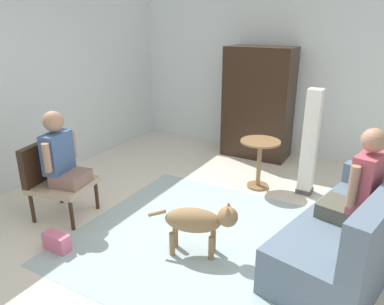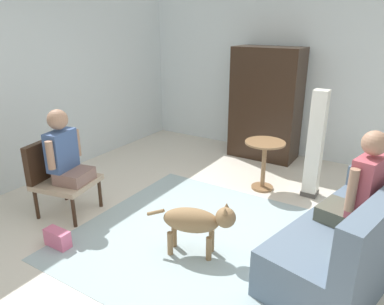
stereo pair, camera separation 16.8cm
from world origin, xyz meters
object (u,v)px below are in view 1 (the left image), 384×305
at_px(dog, 199,221).
at_px(armchair, 53,175).
at_px(couch, 357,232).
at_px(armoire_cabinet, 258,103).
at_px(person_on_armchair, 61,154).
at_px(round_end_table, 260,156).
at_px(handbag, 57,242).
at_px(person_on_couch, 360,185).
at_px(column_lamp, 310,144).

bearing_deg(dog, armchair, -176.09).
distance_m(couch, armoire_cabinet, 3.06).
bearing_deg(person_on_armchair, round_end_table, 47.62).
xyz_separation_m(round_end_table, handbag, (-1.26, -2.41, -0.37)).
distance_m(person_on_armchair, handbag, 0.98).
xyz_separation_m(person_on_couch, dog, (-1.31, -0.60, -0.44)).
bearing_deg(person_on_couch, round_end_table, 138.58).
relative_size(person_on_couch, person_on_armchair, 1.07).
bearing_deg(couch, armchair, -167.03).
xyz_separation_m(couch, armchair, (-3.21, -0.74, 0.18)).
bearing_deg(handbag, couch, 25.62).
relative_size(column_lamp, handbag, 4.96).
height_order(round_end_table, armoire_cabinet, armoire_cabinet).
distance_m(armchair, handbag, 0.88).
height_order(armchair, person_on_couch, person_on_couch).
bearing_deg(column_lamp, armchair, -140.27).
distance_m(armchair, round_end_table, 2.64).
bearing_deg(handbag, dog, 26.96).
bearing_deg(column_lamp, person_on_armchair, -138.97).
bearing_deg(armchair, person_on_couch, 12.88).
relative_size(dog, column_lamp, 0.60).
height_order(person_on_couch, person_on_armchair, person_on_couch).
bearing_deg(person_on_armchair, dog, 3.25).
relative_size(person_on_couch, column_lamp, 0.64).
distance_m(armoire_cabinet, handbag, 3.80).
bearing_deg(person_on_armchair, person_on_couch, 12.94).
height_order(person_on_armchair, round_end_table, person_on_armchair).
bearing_deg(couch, person_on_couch, -160.95).
xyz_separation_m(person_on_couch, armoire_cabinet, (-1.80, 2.38, 0.10)).
height_order(armchair, dog, armchair).
distance_m(armchair, person_on_armchair, 0.31).
height_order(person_on_armchair, column_lamp, column_lamp).
height_order(column_lamp, armoire_cabinet, armoire_cabinet).
height_order(armchair, round_end_table, armchair).
height_order(couch, armoire_cabinet, armoire_cabinet).
distance_m(person_on_armchair, armoire_cabinet, 3.31).
bearing_deg(column_lamp, couch, -59.66).
bearing_deg(dog, round_end_table, 90.48).
bearing_deg(armoire_cabinet, dog, -80.54).
height_order(column_lamp, handbag, column_lamp).
bearing_deg(column_lamp, dog, -107.33).
bearing_deg(handbag, armchair, 138.02).
relative_size(couch, dog, 2.48).
xyz_separation_m(couch, armoire_cabinet, (-1.85, 2.36, 0.58)).
distance_m(dog, handbag, 1.46).
relative_size(person_on_couch, round_end_table, 1.33).
xyz_separation_m(person_on_armchair, dog, (1.71, 0.10, -0.41)).
xyz_separation_m(dog, armoire_cabinet, (-0.50, 2.98, 0.54)).
xyz_separation_m(armchair, dog, (1.85, 0.13, -0.13)).
relative_size(couch, handbag, 7.41).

